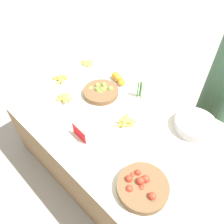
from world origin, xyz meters
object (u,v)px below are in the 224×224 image
object	(u,v)px
tomato_basket	(143,187)
vendor_person	(221,91)
lime_bowl	(101,91)
metal_bowl	(195,125)
price_sign	(79,133)

from	to	relation	value
tomato_basket	vendor_person	world-z (taller)	vendor_person
lime_bowl	metal_bowl	xyz separation A→B (m)	(0.85, 0.24, 0.01)
lime_bowl	tomato_basket	size ratio (longest dim) A/B	0.98
lime_bowl	vendor_person	size ratio (longest dim) A/B	0.21
lime_bowl	price_sign	world-z (taller)	price_sign
price_sign	vendor_person	distance (m)	1.45
lime_bowl	tomato_basket	distance (m)	0.99
tomato_basket	price_sign	bearing A→B (deg)	-178.59
lime_bowl	price_sign	size ratio (longest dim) A/B	2.09
vendor_person	metal_bowl	bearing A→B (deg)	-85.43
tomato_basket	vendor_person	xyz separation A→B (m)	(-0.07, 1.33, -0.05)
price_sign	vendor_person	size ratio (longest dim) A/B	0.10
tomato_basket	metal_bowl	size ratio (longest dim) A/B	1.04
price_sign	vendor_person	bearing A→B (deg)	71.30
metal_bowl	lime_bowl	bearing A→B (deg)	-164.37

